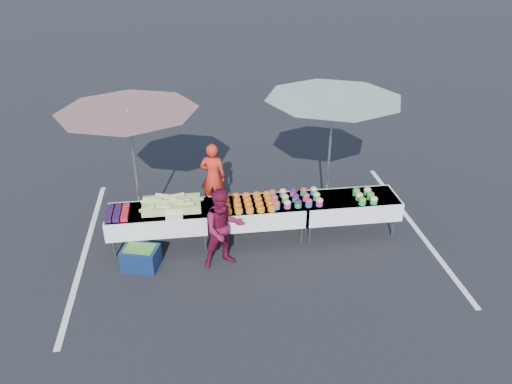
{
  "coord_description": "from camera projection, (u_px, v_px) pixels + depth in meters",
  "views": [
    {
      "loc": [
        -1.08,
        -7.96,
        5.38
      ],
      "look_at": [
        0.0,
        0.0,
        1.0
      ],
      "focal_mm": 35.0,
      "sensor_mm": 36.0,
      "label": 1
    }
  ],
  "objects": [
    {
      "name": "umbrella_right",
      "position": [
        333.0,
        109.0,
        9.1
      ],
      "size": [
        2.54,
        2.54,
        2.59
      ],
      "rotation": [
        0.0,
        0.0,
        -0.0
      ],
      "color": "black",
      "rests_on": "ground"
    },
    {
      "name": "corn_pile",
      "position": [
        171.0,
        204.0,
        9.08
      ],
      "size": [
        1.16,
        0.57,
        0.26
      ],
      "color": "#A3B05A",
      "rests_on": "table_left"
    },
    {
      "name": "storage_bin",
      "position": [
        141.0,
        257.0,
        8.71
      ],
      "size": [
        0.71,
        0.6,
        0.4
      ],
      "rotation": [
        0.0,
        0.0,
        -0.29
      ],
      "color": "#0E2047",
      "rests_on": "ground"
    },
    {
      "name": "table_center",
      "position": [
        256.0,
        211.0,
        9.35
      ],
      "size": [
        1.86,
        0.81,
        0.75
      ],
      "color": "white",
      "rests_on": "ground"
    },
    {
      "name": "stripe_left",
      "position": [
        85.0,
        250.0,
        9.25
      ],
      "size": [
        0.1,
        5.0,
        0.0
      ],
      "primitive_type": "cube",
      "color": "silver",
      "rests_on": "ground"
    },
    {
      "name": "bean_baskets",
      "position": [
        365.0,
        196.0,
        9.39
      ],
      "size": [
        0.36,
        0.5,
        0.15
      ],
      "color": "#22883D",
      "rests_on": "table_right"
    },
    {
      "name": "stripe_right",
      "position": [
        414.0,
        225.0,
        10.0
      ],
      "size": [
        0.1,
        5.0,
        0.0
      ],
      "primitive_type": "cube",
      "color": "silver",
      "rests_on": "ground"
    },
    {
      "name": "plastic_bags",
      "position": [
        174.0,
        217.0,
        8.82
      ],
      "size": [
        0.3,
        0.25,
        0.05
      ],
      "primitive_type": "cube",
      "color": "white",
      "rests_on": "table_left"
    },
    {
      "name": "vendor",
      "position": [
        213.0,
        177.0,
        10.3
      ],
      "size": [
        0.6,
        0.47,
        1.46
      ],
      "primitive_type": "imported",
      "rotation": [
        0.0,
        0.0,
        2.89
      ],
      "color": "red",
      "rests_on": "ground"
    },
    {
      "name": "customer",
      "position": [
        223.0,
        229.0,
        8.54
      ],
      "size": [
        0.83,
        0.71,
        1.48
      ],
      "primitive_type": "imported",
      "rotation": [
        0.0,
        0.0,
        0.23
      ],
      "color": "maroon",
      "rests_on": "ground"
    },
    {
      "name": "umbrella_left",
      "position": [
        129.0,
        122.0,
        8.69
      ],
      "size": [
        2.63,
        2.63,
        2.53
      ],
      "rotation": [
        0.0,
        0.0,
        0.06
      ],
      "color": "black",
      "rests_on": "ground"
    },
    {
      "name": "table_right",
      "position": [
        349.0,
        205.0,
        9.56
      ],
      "size": [
        1.86,
        0.81,
        0.75
      ],
      "color": "white",
      "rests_on": "ground"
    },
    {
      "name": "carrot_bowls",
      "position": [
        248.0,
        202.0,
        9.22
      ],
      "size": [
        0.95,
        0.69,
        0.11
      ],
      "color": "orange",
      "rests_on": "table_center"
    },
    {
      "name": "ground",
      "position": [
        256.0,
        237.0,
        9.63
      ],
      "size": [
        80.0,
        80.0,
        0.0
      ],
      "primitive_type": "plane",
      "color": "black"
    },
    {
      "name": "potato_cups",
      "position": [
        296.0,
        197.0,
        9.32
      ],
      "size": [
        0.94,
        0.58,
        0.16
      ],
      "color": "#2556B0",
      "rests_on": "table_right"
    },
    {
      "name": "berry_punnets",
      "position": [
        117.0,
        213.0,
        8.9
      ],
      "size": [
        0.4,
        0.54,
        0.08
      ],
      "color": "black",
      "rests_on": "table_left"
    },
    {
      "name": "table_left",
      "position": [
        159.0,
        218.0,
        9.14
      ],
      "size": [
        1.86,
        0.81,
        0.75
      ],
      "color": "white",
      "rests_on": "ground"
    }
  ]
}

